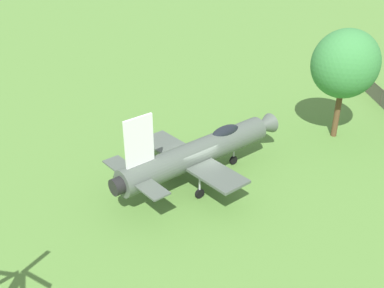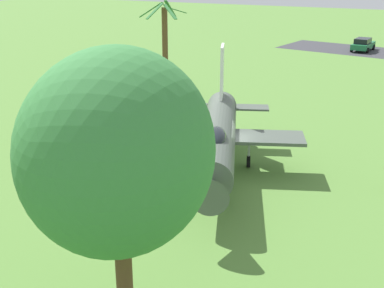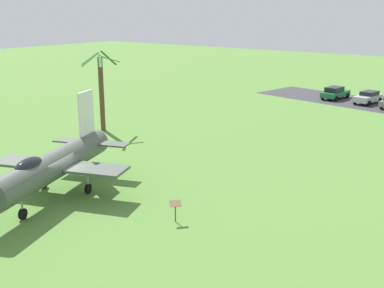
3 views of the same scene
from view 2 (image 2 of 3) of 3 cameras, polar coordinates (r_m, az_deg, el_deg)
The scene contains 5 objects.
ground_plane at distance 24.88m, azimuth 2.88°, elevation -3.43°, with size 200.00×200.00×0.00m, color #568438.
display_jet at distance 23.80m, azimuth 2.92°, elevation 0.78°, with size 8.49×12.42×5.67m.
shade_tree at distance 11.82m, azimuth -8.38°, elevation -1.03°, with size 4.49×4.90×8.13m.
palm_tree at distance 39.43m, azimuth -3.06°, elevation 10.81°, with size 3.92×3.92×7.15m.
parked_car_green at distance 63.40m, azimuth 18.73°, elevation 10.60°, with size 2.39×4.60×1.51m.
Camera 2 is at (-8.81, 21.10, 9.81)m, focal length 47.27 mm.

